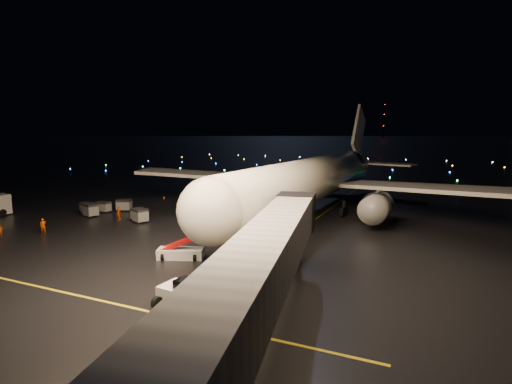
# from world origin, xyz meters

# --- Properties ---
(ground) EXTENTS (2000.00, 2000.00, 0.00)m
(ground) POSITION_xyz_m (0.00, 300.00, 0.00)
(ground) COLOR black
(ground) RESTS_ON ground
(lane_centre) EXTENTS (0.25, 80.00, 0.02)m
(lane_centre) POSITION_xyz_m (12.00, 15.00, 0.01)
(lane_centre) COLOR gold
(lane_centre) RESTS_ON ground
(lane_cross) EXTENTS (60.00, 0.25, 0.02)m
(lane_cross) POSITION_xyz_m (-5.00, -10.00, 0.01)
(lane_cross) COLOR gold
(lane_cross) RESTS_ON ground
(airliner) EXTENTS (64.15, 61.28, 17.27)m
(airliner) POSITION_xyz_m (10.95, 27.74, 8.63)
(airliner) COLOR silver
(airliner) RESTS_ON ground
(pushback_tug) EXTENTS (4.22, 2.52, 1.91)m
(pushback_tug) POSITION_xyz_m (11.31, -8.13, 0.96)
(pushback_tug) COLOR silver
(pushback_tug) RESTS_ON ground
(belt_loader) EXTENTS (6.53, 3.93, 3.07)m
(belt_loader) POSITION_xyz_m (4.78, 0.49, 1.54)
(belt_loader) COLOR silver
(belt_loader) RESTS_ON ground
(crew_a) EXTENTS (0.72, 0.76, 1.75)m
(crew_a) POSITION_xyz_m (-15.93, 1.97, 0.87)
(crew_a) COLOR #ED4A02
(crew_a) RESTS_ON ground
(crew_b) EXTENTS (0.98, 0.88, 1.64)m
(crew_b) POSITION_xyz_m (-18.50, -1.59, 0.82)
(crew_b) COLOR #ED4A02
(crew_b) RESTS_ON ground
(crew_c) EXTENTS (0.78, 1.19, 1.88)m
(crew_c) POSITION_xyz_m (-12.45, 10.93, 0.94)
(crew_c) COLOR #ED4A02
(crew_c) RESTS_ON ground
(safety_cone_0) EXTENTS (0.52, 0.52, 0.54)m
(safety_cone_0) POSITION_xyz_m (0.11, 17.57, 0.27)
(safety_cone_0) COLOR #F85104
(safety_cone_0) RESTS_ON ground
(safety_cone_1) EXTENTS (0.61, 0.61, 0.55)m
(safety_cone_1) POSITION_xyz_m (-1.48, 21.47, 0.28)
(safety_cone_1) COLOR #F85104
(safety_cone_1) RESTS_ON ground
(safety_cone_2) EXTENTS (0.49, 0.49, 0.47)m
(safety_cone_2) POSITION_xyz_m (1.21, 20.80, 0.23)
(safety_cone_2) COLOR #F85104
(safety_cone_2) RESTS_ON ground
(safety_cone_3) EXTENTS (0.47, 0.47, 0.47)m
(safety_cone_3) POSITION_xyz_m (-17.88, 28.13, 0.24)
(safety_cone_3) COLOR #F85104
(safety_cone_3) RESTS_ON ground
(radio_mast) EXTENTS (1.80, 1.80, 64.00)m
(radio_mast) POSITION_xyz_m (-60.00, 740.00, 32.00)
(radio_mast) COLOR black
(radio_mast) RESTS_ON ground
(taxiway_lights) EXTENTS (164.00, 92.00, 0.36)m
(taxiway_lights) POSITION_xyz_m (0.00, 106.00, 0.18)
(taxiway_lights) COLOR black
(taxiway_lights) RESTS_ON ground
(baggage_cart_0) EXTENTS (2.61, 2.24, 1.87)m
(baggage_cart_0) POSITION_xyz_m (-9.09, 11.11, 0.93)
(baggage_cart_0) COLOR slate
(baggage_cart_0) RESTS_ON ground
(baggage_cart_1) EXTENTS (2.50, 2.08, 1.83)m
(baggage_cart_1) POSITION_xyz_m (-18.00, 11.18, 0.92)
(baggage_cart_1) COLOR slate
(baggage_cart_1) RESTS_ON ground
(baggage_cart_2) EXTENTS (1.90, 1.35, 1.59)m
(baggage_cart_2) POSITION_xyz_m (-18.48, 14.24, 0.80)
(baggage_cart_2) COLOR slate
(baggage_cart_2) RESTS_ON ground
(baggage_cart_3) EXTENTS (2.48, 2.17, 1.76)m
(baggage_cart_3) POSITION_xyz_m (-16.41, 16.30, 0.88)
(baggage_cart_3) COLOR slate
(baggage_cart_3) RESTS_ON ground
(baggage_cart_4) EXTENTS (2.11, 1.79, 1.52)m
(baggage_cart_4) POSITION_xyz_m (-20.66, 12.87, 0.76)
(baggage_cart_4) COLOR slate
(baggage_cart_4) RESTS_ON ground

